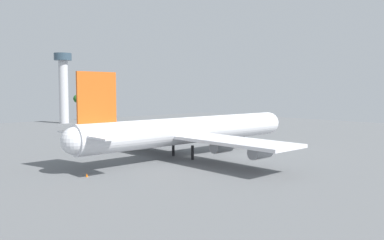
{
  "coord_description": "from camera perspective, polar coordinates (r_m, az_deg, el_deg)",
  "views": [
    {
      "loc": [
        -66.83,
        -72.78,
        16.74
      ],
      "look_at": [
        0.0,
        0.0,
        9.2
      ],
      "focal_mm": 36.97,
      "sensor_mm": 36.0,
      "label": 1
    }
  ],
  "objects": [
    {
      "name": "safety_cone_tail",
      "position": [
        79.39,
        -14.93,
        -7.7
      ],
      "size": [
        0.49,
        0.49,
        0.7
      ],
      "primitive_type": "cone",
      "color": "orange",
      "rests_on": "ground_plane"
    },
    {
      "name": "control_tower",
      "position": [
        208.46,
        -18.06,
        5.26
      ],
      "size": [
        8.57,
        8.57,
        34.97
      ],
      "color": "silver",
      "rests_on": "ground_plane"
    },
    {
      "name": "fuel_truck",
      "position": [
        143.03,
        2.26,
        -1.92
      ],
      "size": [
        3.08,
        5.26,
        2.15
      ],
      "color": "#B21E19",
      "rests_on": "ground_plane"
    },
    {
      "name": "ground_plane",
      "position": [
        100.22,
        0.0,
        -5.25
      ],
      "size": [
        275.96,
        275.96,
        0.0
      ],
      "primitive_type": "plane",
      "color": "slate"
    },
    {
      "name": "cargo_airplane",
      "position": [
        99.13,
        -0.13,
        -1.53
      ],
      "size": [
        68.99,
        62.65,
        20.45
      ],
      "color": "silver",
      "rests_on": "ground_plane"
    },
    {
      "name": "cargo_loader",
      "position": [
        126.84,
        2.25,
        -2.68
      ],
      "size": [
        5.12,
        5.21,
        2.43
      ],
      "color": "#333338",
      "rests_on": "ground_plane"
    },
    {
      "name": "safety_cone_nose",
      "position": [
        122.89,
        10.84,
        -3.35
      ],
      "size": [
        0.57,
        0.57,
        0.81
      ],
      "primitive_type": "cone",
      "color": "orange",
      "rests_on": "ground_plane"
    }
  ]
}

